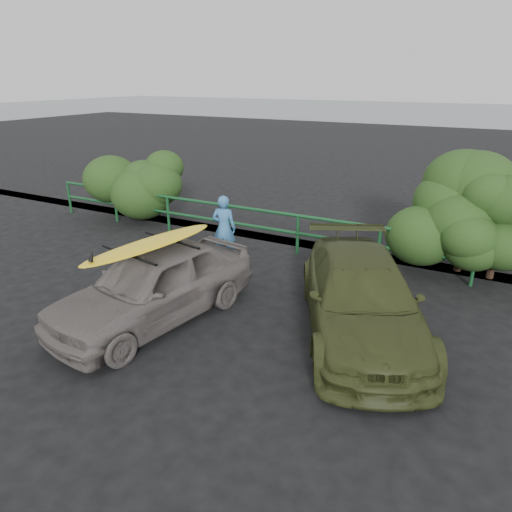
% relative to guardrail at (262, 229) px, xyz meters
% --- Properties ---
extents(ground, '(80.00, 80.00, 0.00)m').
position_rel_guardrail_xyz_m(ground, '(0.00, -5.00, -0.52)').
color(ground, black).
extents(ocean, '(200.00, 200.00, 0.00)m').
position_rel_guardrail_xyz_m(ocean, '(0.00, 55.00, -0.52)').
color(ocean, slate).
rests_on(ocean, ground).
extents(guardrail, '(14.00, 0.08, 1.04)m').
position_rel_guardrail_xyz_m(guardrail, '(0.00, 0.00, 0.00)').
color(guardrail, '#164E25').
rests_on(guardrail, ground).
extents(shrub_left, '(3.20, 2.40, 2.17)m').
position_rel_guardrail_xyz_m(shrub_left, '(-4.80, 0.40, 0.57)').
color(shrub_left, '#274619').
rests_on(shrub_left, ground).
extents(shrub_right, '(3.20, 2.40, 2.35)m').
position_rel_guardrail_xyz_m(shrub_right, '(5.00, 0.50, 0.66)').
color(shrub_right, '#274619').
rests_on(shrub_right, ground).
extents(sedan, '(2.34, 4.27, 1.38)m').
position_rel_guardrail_xyz_m(sedan, '(0.01, -4.23, 0.17)').
color(sedan, '#635B58').
rests_on(sedan, ground).
extents(olive_vehicle, '(3.55, 4.87, 1.31)m').
position_rel_guardrail_xyz_m(olive_vehicle, '(3.40, -2.92, 0.14)').
color(olive_vehicle, '#363E1B').
rests_on(olive_vehicle, ground).
extents(man, '(0.65, 0.50, 1.59)m').
position_rel_guardrail_xyz_m(man, '(-0.42, -1.14, 0.28)').
color(man, teal).
rests_on(man, ground).
extents(roof_rack, '(1.57, 1.23, 0.05)m').
position_rel_guardrail_xyz_m(roof_rack, '(0.01, -4.23, 0.88)').
color(roof_rack, black).
rests_on(roof_rack, sedan).
extents(surfboard, '(1.07, 2.82, 0.08)m').
position_rel_guardrail_xyz_m(surfboard, '(0.01, -4.23, 0.95)').
color(surfboard, yellow).
rests_on(surfboard, roof_rack).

